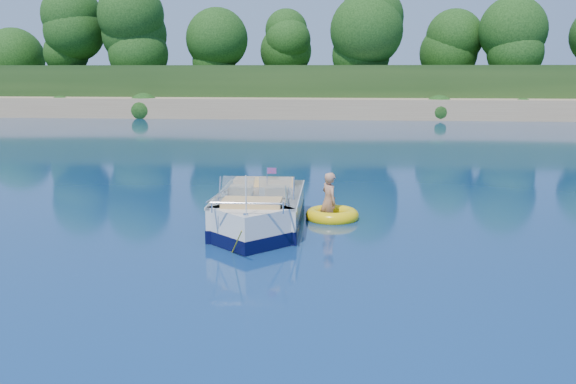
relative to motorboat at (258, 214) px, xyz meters
The scene contains 6 objects.
ground 1.12m from the motorboat, 91.67° to the right, with size 160.00×160.00×0.00m, color #092444.
shoreline 62.71m from the motorboat, 90.03° to the left, with size 170.00×59.00×6.00m.
treeline 40.29m from the motorboat, 89.99° to the left, with size 150.00×7.12×8.19m.
motorboat is the anchor object (origin of this frame).
tow_tube 2.05m from the motorboat, 34.63° to the left, with size 1.40×1.40×0.35m.
boy 2.03m from the motorboat, 37.99° to the left, with size 0.55×0.36×1.52m, color tan.
Camera 1 is at (2.10, -13.28, 3.63)m, focal length 40.00 mm.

